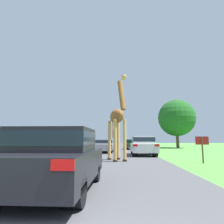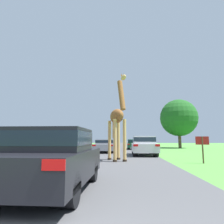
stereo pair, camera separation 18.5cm
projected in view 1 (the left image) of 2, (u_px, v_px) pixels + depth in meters
road at (116, 148)px, 30.92m from camera, size 7.13×120.00×0.00m
giraffe_near_road at (117, 119)px, 12.23m from camera, size 1.28×2.48×5.09m
car_lead_maroon at (54, 157)px, 5.00m from camera, size 2.00×4.04×1.53m
car_queue_right at (104, 145)px, 20.09m from camera, size 1.88×4.75×1.28m
car_queue_left at (132, 144)px, 26.91m from camera, size 1.74×4.64×1.30m
car_far_ahead at (143, 145)px, 16.36m from camera, size 1.88×4.42×1.54m
car_verge_right at (50, 150)px, 10.02m from camera, size 1.72×4.65×1.40m
car_rear_follower at (105, 144)px, 30.72m from camera, size 1.97×3.95×1.23m
tree_left_edge at (177, 118)px, 31.48m from camera, size 5.77×5.77×7.58m
sign_post at (202, 144)px, 10.79m from camera, size 0.70×0.08×1.43m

